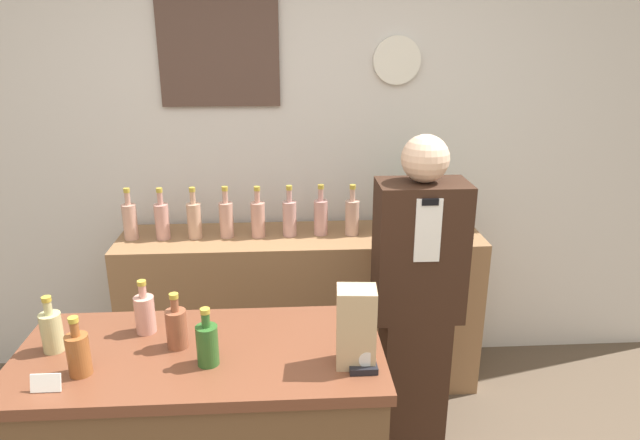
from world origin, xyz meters
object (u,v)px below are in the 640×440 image
at_px(paper_bag, 356,327).
at_px(tape_dispenser, 364,365).
at_px(shopkeeper, 416,304).
at_px(potted_plant, 423,202).

distance_m(paper_bag, tape_dispenser, 0.12).
distance_m(shopkeeper, tape_dispenser, 0.87).
xyz_separation_m(shopkeeper, tape_dispenser, (-0.35, -0.78, 0.19)).
bearing_deg(tape_dispenser, shopkeeper, 65.58).
distance_m(potted_plant, paper_bag, 1.45).
relative_size(paper_bag, tape_dispenser, 2.99).
bearing_deg(shopkeeper, potted_plant, 75.69).
bearing_deg(potted_plant, shopkeeper, -104.31).
height_order(shopkeeper, paper_bag, shopkeeper).
distance_m(potted_plant, tape_dispenser, 1.48).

